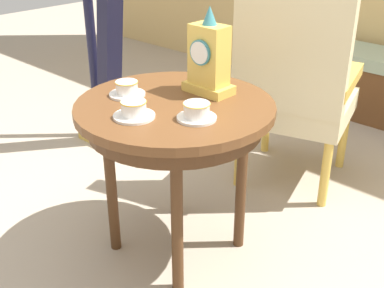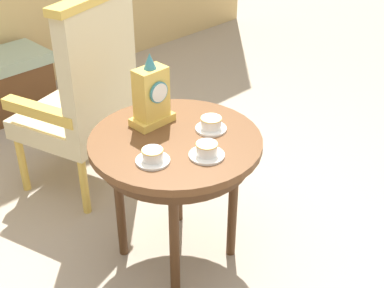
% 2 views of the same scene
% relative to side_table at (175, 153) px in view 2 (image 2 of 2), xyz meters
% --- Properties ---
extents(ground_plane, '(10.00, 10.00, 0.00)m').
position_rel_side_table_xyz_m(ground_plane, '(-0.03, -0.00, -0.59)').
color(ground_plane, tan).
extents(side_table, '(0.75, 0.75, 0.66)m').
position_rel_side_table_xyz_m(side_table, '(0.00, 0.00, 0.00)').
color(side_table, brown).
rests_on(side_table, ground).
extents(teacup_left, '(0.14, 0.14, 0.06)m').
position_rel_side_table_xyz_m(teacup_left, '(-0.19, -0.07, 0.10)').
color(teacup_left, white).
rests_on(teacup_left, side_table).
extents(teacup_right, '(0.15, 0.15, 0.06)m').
position_rel_side_table_xyz_m(teacup_right, '(-0.01, -0.20, 0.10)').
color(teacup_right, white).
rests_on(teacup_right, side_table).
extents(teacup_center, '(0.14, 0.14, 0.06)m').
position_rel_side_table_xyz_m(teacup_center, '(0.16, -0.06, 0.10)').
color(teacup_center, white).
rests_on(teacup_center, side_table).
extents(mantel_clock, '(0.19, 0.11, 0.34)m').
position_rel_side_table_xyz_m(mantel_clock, '(0.02, 0.17, 0.21)').
color(mantel_clock, gold).
rests_on(mantel_clock, side_table).
extents(armchair, '(0.67, 0.66, 1.14)m').
position_rel_side_table_xyz_m(armchair, '(0.05, 0.76, 0.01)').
color(armchair, beige).
rests_on(armchair, ground).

